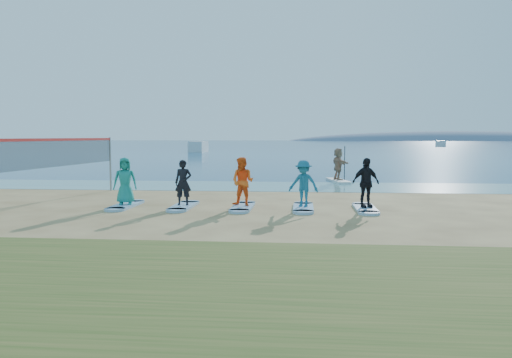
# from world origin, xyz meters

# --- Properties ---
(ground) EXTENTS (600.00, 600.00, 0.00)m
(ground) POSITION_xyz_m (0.00, 0.00, 0.00)
(ground) COLOR tan
(ground) RESTS_ON ground
(shallow_water) EXTENTS (600.00, 600.00, 0.00)m
(shallow_water) POSITION_xyz_m (0.00, 10.50, 0.01)
(shallow_water) COLOR teal
(shallow_water) RESTS_ON ground
(ocean) EXTENTS (600.00, 600.00, 0.00)m
(ocean) POSITION_xyz_m (0.00, 160.00, 0.01)
(ocean) COLOR navy
(ocean) RESTS_ON ground
(island_ridge) EXTENTS (220.00, 56.00, 18.00)m
(island_ridge) POSITION_xyz_m (95.00, 300.00, 0.00)
(island_ridge) COLOR slate
(island_ridge) RESTS_ON ground
(volleyball_net) EXTENTS (0.64, 9.07, 2.50)m
(volleyball_net) POSITION_xyz_m (-7.90, 3.33, 1.90)
(volleyball_net) COLOR gray
(volleyball_net) RESTS_ON ground
(paddleboard) EXTENTS (1.25, 3.08, 0.12)m
(paddleboard) POSITION_xyz_m (3.33, 13.42, 0.06)
(paddleboard) COLOR silver
(paddleboard) RESTS_ON ground
(paddleboarder) EXTENTS (1.09, 1.72, 1.77)m
(paddleboarder) POSITION_xyz_m (3.33, 13.42, 1.01)
(paddleboarder) COLOR tan
(paddleboarder) RESTS_ON paddleboard
(boat_offshore_a) EXTENTS (2.71, 8.15, 1.75)m
(boat_offshore_a) POSITION_xyz_m (-15.89, 66.93, 0.00)
(boat_offshore_a) COLOR silver
(boat_offshore_a) RESTS_ON ground
(boat_offshore_b) EXTENTS (3.88, 6.08, 1.51)m
(boat_offshore_b) POSITION_xyz_m (35.70, 113.71, 0.00)
(boat_offshore_b) COLOR silver
(boat_offshore_b) RESTS_ON ground
(surfboard_0) EXTENTS (0.70, 2.20, 0.09)m
(surfboard_0) POSITION_xyz_m (-5.04, 2.66, 0.04)
(surfboard_0) COLOR #8BB5D7
(surfboard_0) RESTS_ON ground
(student_0) EXTENTS (0.94, 0.73, 1.70)m
(student_0) POSITION_xyz_m (-5.04, 2.66, 0.94)
(student_0) COLOR teal
(student_0) RESTS_ON surfboard_0
(surfboard_1) EXTENTS (0.70, 2.20, 0.09)m
(surfboard_1) POSITION_xyz_m (-2.90, 2.66, 0.04)
(surfboard_1) COLOR #8BB5D7
(surfboard_1) RESTS_ON ground
(student_1) EXTENTS (0.63, 0.44, 1.62)m
(student_1) POSITION_xyz_m (-2.90, 2.66, 0.90)
(student_1) COLOR black
(student_1) RESTS_ON surfboard_1
(surfboard_2) EXTENTS (0.70, 2.20, 0.09)m
(surfboard_2) POSITION_xyz_m (-0.76, 2.66, 0.04)
(surfboard_2) COLOR #8BB5D7
(surfboard_2) RESTS_ON ground
(student_2) EXTENTS (1.01, 0.89, 1.72)m
(student_2) POSITION_xyz_m (-0.76, 2.66, 0.95)
(student_2) COLOR #FF611A
(student_2) RESTS_ON surfboard_2
(surfboard_3) EXTENTS (0.70, 2.20, 0.09)m
(surfboard_3) POSITION_xyz_m (1.38, 2.66, 0.04)
(surfboard_3) COLOR #8BB5D7
(surfboard_3) RESTS_ON ground
(student_3) EXTENTS (1.17, 0.87, 1.62)m
(student_3) POSITION_xyz_m (1.38, 2.66, 0.90)
(student_3) COLOR #1B6685
(student_3) RESTS_ON surfboard_3
(surfboard_4) EXTENTS (0.70, 2.20, 0.09)m
(surfboard_4) POSITION_xyz_m (3.52, 2.66, 0.04)
(surfboard_4) COLOR #8BB5D7
(surfboard_4) RESTS_ON ground
(student_4) EXTENTS (1.09, 0.76, 1.72)m
(student_4) POSITION_xyz_m (3.52, 2.66, 0.95)
(student_4) COLOR black
(student_4) RESTS_ON surfboard_4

